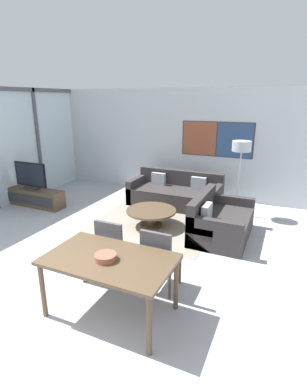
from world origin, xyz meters
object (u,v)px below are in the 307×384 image
(floor_lamp, at_px, (241,151))
(coffee_table, at_px, (151,214))
(sofa_side, at_px, (218,222))
(fruit_bowl, at_px, (106,257))
(tv_console, at_px, (33,197))
(dining_chair_centre, at_px, (159,258))
(television, at_px, (31,176))
(sofa_main, at_px, (176,194))
(dining_table, at_px, (109,264))
(dining_chair_left, at_px, (114,246))

(floor_lamp, bearing_deg, coffee_table, -137.44)
(sofa_side, xyz_separation_m, fruit_bowl, (-0.70, -2.77, 0.53))
(tv_console, distance_m, coffee_table, 3.18)
(dining_chair_centre, bearing_deg, tv_console, 155.71)
(television, height_order, floor_lamp, floor_lamp)
(sofa_main, distance_m, floor_lamp, 1.91)
(dining_chair_centre, relative_size, fruit_bowl, 3.58)
(sofa_side, xyz_separation_m, dining_table, (-0.69, -2.71, 0.41))
(fruit_bowl, bearing_deg, dining_chair_left, 115.86)
(sofa_main, bearing_deg, dining_chair_left, -84.85)
(dining_chair_centre, relative_size, floor_lamp, 0.55)
(dining_table, bearing_deg, sofa_side, 75.74)
(floor_lamp, bearing_deg, dining_chair_left, -109.77)
(dining_chair_left, xyz_separation_m, dining_chair_centre, (0.72, -0.03, 0.00))
(sofa_side, relative_size, dining_chair_left, 1.67)
(television, bearing_deg, tv_console, -90.00)
(tv_console, bearing_deg, floor_lamp, 17.10)
(dining_chair_left, bearing_deg, sofa_side, 62.84)
(sofa_main, xyz_separation_m, sofa_side, (1.36, -1.34, 0.00))
(tv_console, xyz_separation_m, fruit_bowl, (3.83, -2.60, 0.58))
(television, height_order, sofa_side, television)
(tv_console, relative_size, dining_chair_left, 1.82)
(fruit_bowl, bearing_deg, dining_table, 81.08)
(sofa_main, bearing_deg, sofa_side, -44.73)
(sofa_main, relative_size, coffee_table, 2.15)
(television, xyz_separation_m, dining_chair_centre, (4.20, -1.90, -0.24))
(dining_chair_left, distance_m, floor_lamp, 3.64)
(dining_table, bearing_deg, tv_console, 146.56)
(tv_console, height_order, dining_chair_centre, dining_chair_centre)
(tv_console, bearing_deg, sofa_main, 25.54)
(sofa_side, xyz_separation_m, dining_chair_centre, (-0.33, -2.07, 0.24))
(sofa_main, bearing_deg, dining_table, -80.68)
(coffee_table, bearing_deg, dining_chair_left, -81.03)
(sofa_side, height_order, floor_lamp, floor_lamp)
(dining_chair_centre, height_order, fruit_bowl, dining_chair_centre)
(dining_chair_centre, bearing_deg, floor_lamp, 82.00)
(dining_table, bearing_deg, television, 146.55)
(floor_lamp, bearing_deg, dining_chair_centre, -98.00)
(television, height_order, dining_table, television)
(sofa_side, bearing_deg, fruit_bowl, 165.85)
(television, distance_m, dining_chair_left, 3.96)
(sofa_main, relative_size, dining_chair_centre, 2.39)
(television, distance_m, coffee_table, 3.21)
(dining_chair_centre, bearing_deg, dining_table, -119.35)
(television, distance_m, floor_lamp, 4.94)
(dining_table, bearing_deg, coffee_table, 104.35)
(coffee_table, distance_m, floor_lamp, 2.36)
(sofa_side, relative_size, dining_table, 1.02)
(coffee_table, relative_size, fruit_bowl, 3.96)
(floor_lamp, bearing_deg, fruit_bowl, -101.74)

